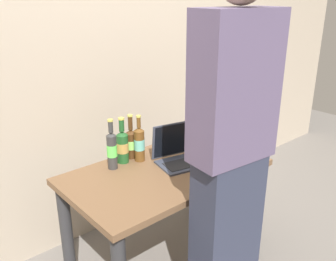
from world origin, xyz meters
TOP-DOWN VIEW (x-y plane):
  - ground_plane at (0.00, 0.00)m, footprint 8.00×8.00m
  - desk at (0.00, 0.00)m, footprint 1.24×0.72m
  - laptop at (0.15, 0.02)m, footprint 0.38×0.32m
  - beer_bottle_dark at (-0.24, 0.22)m, footprint 0.06×0.06m
  - beer_bottle_brown at (-0.06, 0.28)m, footprint 0.07×0.07m
  - beer_bottle_green at (-0.15, 0.25)m, footprint 0.08×0.08m
  - beer_bottle_amber at (-0.05, 0.20)m, footprint 0.07×0.07m
  - person_figure at (-0.03, -0.53)m, footprint 0.43×0.30m
  - back_wall at (0.00, 0.68)m, footprint 6.00×0.10m

SIDE VIEW (x-z plane):
  - ground_plane at x=0.00m, z-range 0.00..0.00m
  - desk at x=0.00m, z-range 0.23..0.93m
  - laptop at x=0.15m, z-range 0.64..0.88m
  - beer_bottle_brown at x=-0.06m, z-range 0.66..0.96m
  - beer_bottle_green at x=-0.15m, z-range 0.67..0.97m
  - beer_bottle_amber at x=-0.05m, z-range 0.67..0.98m
  - beer_bottle_dark at x=-0.24m, z-range 0.67..0.99m
  - person_figure at x=-0.03m, z-range 0.03..1.94m
  - back_wall at x=0.00m, z-range 0.00..2.60m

